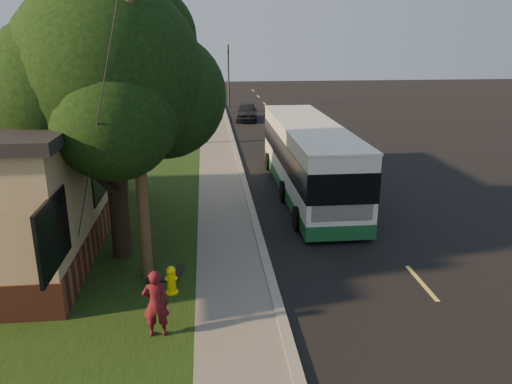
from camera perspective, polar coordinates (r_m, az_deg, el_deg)
ground at (r=13.21m, az=1.99°, el=-11.16°), size 120.00×120.00×0.00m
road at (r=23.08m, az=8.55°, el=1.44°), size 8.00×80.00×0.01m
curb at (r=22.43m, az=-1.41°, el=1.31°), size 0.25×80.00×0.12m
sidewalk at (r=22.39m, az=-3.96°, el=1.18°), size 2.00×80.00×0.08m
grass_verge at (r=22.57m, az=-12.88°, el=0.89°), size 5.00×80.00×0.07m
fire_hydrant at (r=12.95m, az=-9.65°, el=-9.88°), size 0.32×0.32×0.74m
utility_pole at (r=12.70m, az=-13.57°, el=9.33°), size 2.86×3.21×9.07m
leafy_tree at (r=14.40m, az=-16.36°, el=12.19°), size 6.30×6.00×7.80m
bare_tree_near at (r=29.83m, az=-9.45°, el=9.27°), size 1.38×1.21×4.31m
bare_tree_far at (r=41.72m, az=-7.78°, el=11.46°), size 1.38×1.21×4.03m
traffic_signal at (r=45.63m, az=-3.17°, el=13.57°), size 0.18×0.22×5.50m
transit_bus at (r=20.49m, az=5.98°, el=4.00°), size 2.50×10.85×2.94m
skateboarder at (r=11.16m, az=-11.39°, el=-12.37°), size 0.58×0.39×1.54m
skateboard_main at (r=14.02m, az=-8.91°, el=-8.98°), size 0.31×0.87×0.08m
skateboard_spare at (r=13.70m, az=-10.76°, el=-9.78°), size 0.79×0.20×0.07m
dumpster at (r=19.29m, az=-24.60°, el=-1.30°), size 1.59×1.41×1.18m
distant_car at (r=38.87m, az=-1.11°, el=9.21°), size 1.98×4.12×1.36m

